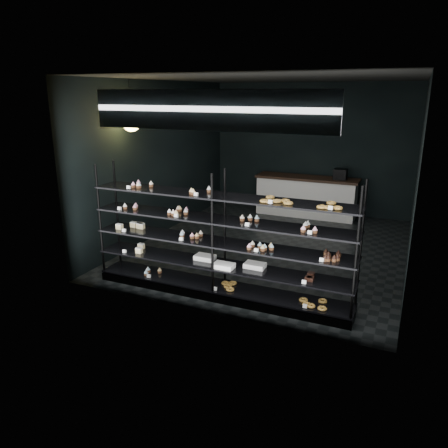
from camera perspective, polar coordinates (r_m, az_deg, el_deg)
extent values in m
cube|color=black|center=(8.83, 6.30, -2.84)|extent=(5.00, 6.00, 0.01)
cube|color=black|center=(8.32, 7.04, 18.32)|extent=(5.00, 6.00, 0.01)
cube|color=black|center=(11.30, 11.27, 9.61)|extent=(5.00, 0.01, 3.20)
cube|color=black|center=(5.68, -2.45, 2.94)|extent=(5.00, 0.01, 3.20)
cube|color=black|center=(9.46, -8.11, 8.40)|extent=(0.01, 6.00, 3.20)
cube|color=black|center=(8.06, 23.93, 5.66)|extent=(0.01, 6.00, 3.20)
cube|color=black|center=(6.70, -0.66, -8.83)|extent=(4.00, 0.50, 0.12)
cylinder|color=black|center=(7.20, -15.87, 0.23)|extent=(0.04, 0.04, 1.85)
cylinder|color=black|center=(7.53, -13.77, 1.11)|extent=(0.04, 0.04, 1.85)
cylinder|color=black|center=(6.17, -1.54, -1.88)|extent=(0.04, 0.04, 1.85)
cylinder|color=black|center=(6.55, 0.11, -0.75)|extent=(0.04, 0.04, 1.85)
cylinder|color=black|center=(5.66, 16.86, -4.39)|extent=(0.04, 0.04, 1.85)
cylinder|color=black|center=(6.07, 17.41, -2.98)|extent=(0.04, 0.04, 1.85)
cube|color=black|center=(6.66, -0.67, -8.13)|extent=(4.00, 0.50, 0.03)
cube|color=black|center=(6.52, -0.68, -5.35)|extent=(4.00, 0.50, 0.02)
cube|color=black|center=(6.40, -0.69, -2.44)|extent=(4.00, 0.50, 0.02)
cube|color=black|center=(6.29, -0.70, 0.56)|extent=(4.00, 0.50, 0.02)
cube|color=black|center=(6.20, -0.71, 3.67)|extent=(4.00, 0.50, 0.02)
cube|color=white|center=(6.72, -12.07, 4.65)|extent=(0.06, 0.04, 0.06)
cube|color=white|center=(6.13, -3.32, 3.84)|extent=(0.06, 0.04, 0.06)
cube|color=white|center=(5.73, 6.38, 2.84)|extent=(0.05, 0.04, 0.06)
cube|color=white|center=(5.57, 13.25, 2.08)|extent=(0.06, 0.04, 0.06)
cube|color=white|center=(6.91, -13.18, 1.93)|extent=(0.06, 0.04, 0.06)
cube|color=white|center=(6.41, -6.54, 1.11)|extent=(0.05, 0.04, 0.06)
cube|color=white|center=(5.93, 3.13, -0.10)|extent=(0.06, 0.04, 0.06)
cube|color=white|center=(5.70, 11.54, -1.16)|extent=(0.06, 0.04, 0.06)
cube|color=white|center=(6.99, -12.81, -0.87)|extent=(0.06, 0.04, 0.06)
cube|color=white|center=(6.45, -5.37, -2.02)|extent=(0.05, 0.04, 0.06)
cube|color=white|center=(6.00, 4.40, -3.47)|extent=(0.05, 0.04, 0.06)
cube|color=white|center=(5.78, 13.05, -4.67)|extent=(0.06, 0.04, 0.06)
cube|color=white|center=(7.11, -12.71, -3.54)|extent=(0.06, 0.04, 0.06)
cube|color=white|center=(5.97, 10.22, -7.45)|extent=(0.06, 0.04, 0.06)
cube|color=white|center=(7.04, -10.11, -6.66)|extent=(0.06, 0.04, 0.06)
cube|color=white|center=(6.50, -1.30, -8.45)|extent=(0.06, 0.04, 0.06)
cube|color=white|center=(6.11, 10.58, -10.52)|extent=(0.06, 0.04, 0.06)
cube|color=#0B1038|center=(5.59, -2.23, 14.64)|extent=(3.20, 0.04, 0.45)
cube|color=white|center=(5.58, -2.32, 14.63)|extent=(3.30, 0.02, 0.50)
cylinder|color=black|center=(7.99, -12.23, 15.97)|extent=(0.01, 0.01, 0.58)
sphere|color=#FFCD59|center=(8.01, -12.03, 12.81)|extent=(0.31, 0.31, 0.31)
cube|color=silver|center=(11.00, 10.67, 3.41)|extent=(2.39, 0.60, 0.92)
cube|color=black|center=(10.90, 10.80, 5.91)|extent=(2.48, 0.65, 0.06)
cube|color=black|center=(10.73, 14.96, 6.31)|extent=(0.30, 0.30, 0.25)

